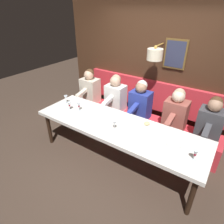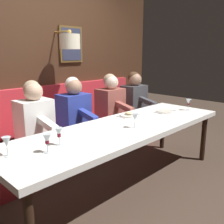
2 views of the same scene
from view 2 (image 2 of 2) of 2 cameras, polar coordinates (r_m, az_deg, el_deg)
name	(u,v)px [view 2 (image 2 of 2)]	position (r m, az deg, el deg)	size (l,w,h in m)	color
ground_plane	(123,185)	(3.16, 2.46, -16.16)	(12.00, 12.00, 0.00)	#423328
dining_table	(123,131)	(2.89, 2.59, -4.32)	(0.90, 2.94, 0.74)	silver
banquette_bench	(76,148)	(3.66, -8.05, -8.14)	(0.52, 3.14, 0.45)	red
back_wall_panel	(50,66)	(3.89, -13.84, 10.09)	(0.59, 4.34, 2.90)	#422819
diner_nearest	(134,97)	(4.35, 5.05, 3.48)	(0.60, 0.40, 0.79)	#3D3D42
diner_near	(111,101)	(3.93, -0.31, 2.46)	(0.60, 0.40, 0.79)	#934C42
diner_middle	(74,108)	(3.47, -8.58, 0.84)	(0.60, 0.40, 0.79)	#283893
diner_far	(35,116)	(3.16, -17.13, -0.85)	(0.60, 0.40, 0.79)	white
place_setting_0	(165,111)	(3.63, 11.87, 0.16)	(0.24, 0.32, 0.01)	silver
place_setting_1	(129,115)	(3.34, 3.80, -0.59)	(0.24, 0.32, 0.05)	silver
wine_glass_0	(189,102)	(3.79, 16.93, 2.09)	(0.07, 0.07, 0.16)	silver
wine_glass_1	(7,143)	(2.19, -22.75, -6.38)	(0.07, 0.07, 0.16)	silver
wine_glass_2	(47,140)	(2.16, -14.49, -6.05)	(0.07, 0.07, 0.16)	silver
wine_glass_3	(59,133)	(2.31, -11.92, -4.66)	(0.07, 0.07, 0.16)	silver
wine_glass_4	(135,118)	(2.79, 5.22, -1.28)	(0.07, 0.07, 0.16)	silver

